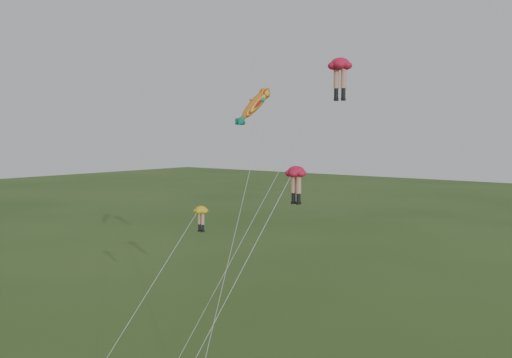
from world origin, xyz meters
The scene contains 4 objects.
legs_kite_red_high centered at (5.88, 7.70, 17.95)m, with size 7.54×8.96×18.78m.
legs_kite_red_mid centered at (4.62, 4.87, 11.48)m, with size 3.44×8.37×12.21m.
legs_kite_yellow centered at (-2.14, 3.54, 8.64)m, with size 1.98×8.09×9.38m.
fish_kite centered at (-2.27, 9.91, 16.25)m, with size 4.92×11.81×17.83m.
Camera 1 is at (23.77, -23.16, 14.11)m, focal length 40.00 mm.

